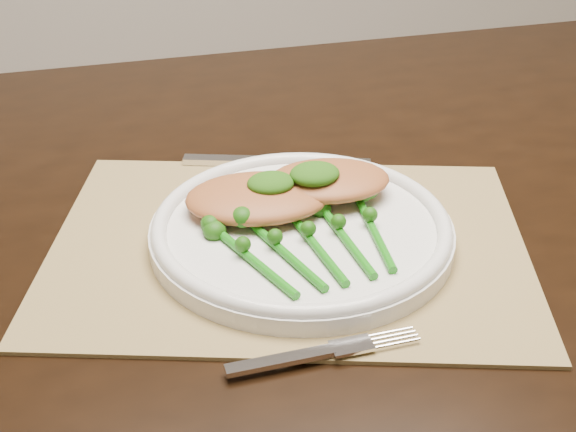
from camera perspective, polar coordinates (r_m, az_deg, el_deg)
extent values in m
cube|color=black|center=(0.87, 4.58, 0.85)|extent=(1.61, 0.91, 0.04)
cube|color=olive|center=(0.76, 0.04, -2.08)|extent=(0.52, 0.44, 0.00)
cylinder|color=silver|center=(0.76, 0.97, -1.23)|extent=(0.29, 0.29, 0.02)
torus|color=silver|center=(0.75, 0.97, -0.59)|extent=(0.28, 0.28, 0.01)
cube|color=silver|center=(0.90, -4.80, 3.97)|extent=(0.08, 0.04, 0.01)
cube|color=silver|center=(0.89, 1.80, 3.88)|extent=(0.13, 0.06, 0.00)
cube|color=silver|center=(0.62, -0.53, -10.23)|extent=(0.09, 0.01, 0.00)
ellipsoid|color=#AD6132|center=(0.77, -2.19, 1.30)|extent=(0.15, 0.12, 0.03)
ellipsoid|color=#AD6132|center=(0.79, 2.88, 2.55)|extent=(0.13, 0.10, 0.02)
ellipsoid|color=#164009|center=(0.77, -1.24, 2.36)|extent=(0.05, 0.04, 0.02)
ellipsoid|color=#164009|center=(0.77, 1.91, 3.01)|extent=(0.05, 0.04, 0.02)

